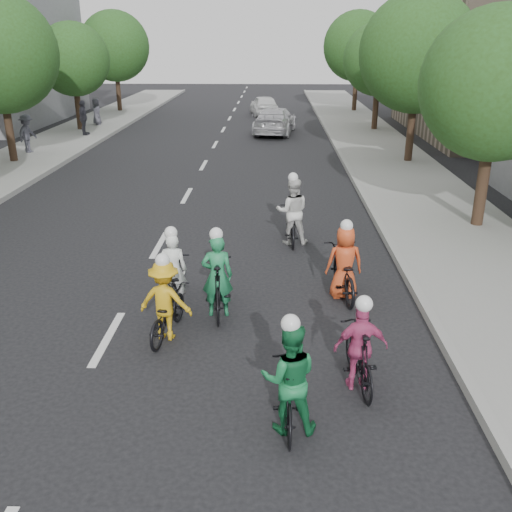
{
  "coord_description": "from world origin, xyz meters",
  "views": [
    {
      "loc": [
        2.99,
        -9.06,
        5.14
      ],
      "look_at": [
        2.66,
        1.67,
        1.0
      ],
      "focal_mm": 40.0,
      "sensor_mm": 36.0,
      "label": 1
    }
  ],
  "objects_px": {
    "cyclist_3": "(360,352)",
    "cyclist_6": "(166,307)",
    "cyclist_5": "(344,269)",
    "spectator_2": "(96,111)",
    "cyclist_1": "(174,279)",
    "cyclist_4": "(289,385)",
    "cyclist_2": "(218,283)",
    "cyclist_0": "(292,218)",
    "follow_car_trail": "(264,105)",
    "spectator_1": "(83,118)",
    "follow_car_lead": "(275,121)",
    "spectator_0": "(27,134)"
  },
  "relations": [
    {
      "from": "cyclist_5",
      "to": "spectator_1",
      "type": "relative_size",
      "value": 1.1
    },
    {
      "from": "cyclist_1",
      "to": "cyclist_4",
      "type": "distance_m",
      "value": 4.5
    },
    {
      "from": "cyclist_3",
      "to": "cyclist_6",
      "type": "height_order",
      "value": "cyclist_6"
    },
    {
      "from": "cyclist_0",
      "to": "cyclist_2",
      "type": "distance_m",
      "value": 4.5
    },
    {
      "from": "cyclist_5",
      "to": "cyclist_6",
      "type": "xyz_separation_m",
      "value": [
        -3.4,
        -1.87,
        -0.01
      ]
    },
    {
      "from": "cyclist_0",
      "to": "cyclist_1",
      "type": "distance_m",
      "value": 4.56
    },
    {
      "from": "cyclist_1",
      "to": "cyclist_2",
      "type": "xyz_separation_m",
      "value": [
        0.93,
        -0.4,
        0.1
      ]
    },
    {
      "from": "spectator_0",
      "to": "spectator_2",
      "type": "height_order",
      "value": "spectator_0"
    },
    {
      "from": "cyclist_3",
      "to": "cyclist_4",
      "type": "relative_size",
      "value": 0.97
    },
    {
      "from": "cyclist_4",
      "to": "spectator_1",
      "type": "bearing_deg",
      "value": -67.03
    },
    {
      "from": "cyclist_3",
      "to": "spectator_2",
      "type": "bearing_deg",
      "value": -71.98
    },
    {
      "from": "cyclist_3",
      "to": "follow_car_trail",
      "type": "distance_m",
      "value": 32.94
    },
    {
      "from": "cyclist_5",
      "to": "spectator_2",
      "type": "height_order",
      "value": "cyclist_5"
    },
    {
      "from": "cyclist_2",
      "to": "cyclist_6",
      "type": "relative_size",
      "value": 1.07
    },
    {
      "from": "cyclist_5",
      "to": "cyclist_6",
      "type": "relative_size",
      "value": 1.13
    },
    {
      "from": "cyclist_1",
      "to": "cyclist_2",
      "type": "relative_size",
      "value": 0.93
    },
    {
      "from": "cyclist_3",
      "to": "spectator_0",
      "type": "relative_size",
      "value": 1.01
    },
    {
      "from": "spectator_0",
      "to": "cyclist_5",
      "type": "bearing_deg",
      "value": -125.37
    },
    {
      "from": "cyclist_1",
      "to": "cyclist_6",
      "type": "bearing_deg",
      "value": 87.56
    },
    {
      "from": "cyclist_5",
      "to": "follow_car_trail",
      "type": "height_order",
      "value": "cyclist_5"
    },
    {
      "from": "follow_car_trail",
      "to": "follow_car_lead",
      "type": "bearing_deg",
      "value": 86.6
    },
    {
      "from": "cyclist_1",
      "to": "follow_car_trail",
      "type": "distance_m",
      "value": 30.06
    },
    {
      "from": "cyclist_0",
      "to": "follow_car_lead",
      "type": "distance_m",
      "value": 18.28
    },
    {
      "from": "cyclist_1",
      "to": "cyclist_6",
      "type": "xyz_separation_m",
      "value": [
        0.08,
        -1.38,
        0.05
      ]
    },
    {
      "from": "cyclist_0",
      "to": "follow_car_trail",
      "type": "distance_m",
      "value": 26.25
    },
    {
      "from": "cyclist_2",
      "to": "spectator_0",
      "type": "relative_size",
      "value": 1.11
    },
    {
      "from": "cyclist_2",
      "to": "spectator_1",
      "type": "bearing_deg",
      "value": -70.9
    },
    {
      "from": "follow_car_trail",
      "to": "cyclist_1",
      "type": "bearing_deg",
      "value": 78.69
    },
    {
      "from": "cyclist_2",
      "to": "follow_car_trail",
      "type": "xyz_separation_m",
      "value": [
        0.37,
        30.43,
        0.05
      ]
    },
    {
      "from": "spectator_0",
      "to": "follow_car_trail",
      "type": "bearing_deg",
      "value": -21.8
    },
    {
      "from": "cyclist_2",
      "to": "follow_car_lead",
      "type": "height_order",
      "value": "cyclist_2"
    },
    {
      "from": "cyclist_0",
      "to": "follow_car_trail",
      "type": "bearing_deg",
      "value": -88.11
    },
    {
      "from": "cyclist_6",
      "to": "follow_car_lead",
      "type": "relative_size",
      "value": 0.35
    },
    {
      "from": "cyclist_1",
      "to": "spectator_2",
      "type": "bearing_deg",
      "value": -76.14
    },
    {
      "from": "spectator_1",
      "to": "cyclist_3",
      "type": "bearing_deg",
      "value": -155.3
    },
    {
      "from": "cyclist_2",
      "to": "cyclist_1",
      "type": "bearing_deg",
      "value": -28.22
    },
    {
      "from": "spectator_1",
      "to": "follow_car_trail",
      "type": "bearing_deg",
      "value": -46.76
    },
    {
      "from": "cyclist_0",
      "to": "cyclist_6",
      "type": "height_order",
      "value": "cyclist_0"
    },
    {
      "from": "cyclist_2",
      "to": "cyclist_5",
      "type": "xyz_separation_m",
      "value": [
        2.55,
        0.9,
        -0.04
      ]
    },
    {
      "from": "cyclist_0",
      "to": "cyclist_5",
      "type": "relative_size",
      "value": 0.95
    },
    {
      "from": "cyclist_2",
      "to": "spectator_0",
      "type": "height_order",
      "value": "spectator_0"
    },
    {
      "from": "spectator_0",
      "to": "spectator_2",
      "type": "distance_m",
      "value": 8.96
    },
    {
      "from": "follow_car_lead",
      "to": "cyclist_0",
      "type": "bearing_deg",
      "value": 99.47
    },
    {
      "from": "cyclist_5",
      "to": "spectator_2",
      "type": "relative_size",
      "value": 1.29
    },
    {
      "from": "cyclist_2",
      "to": "cyclist_4",
      "type": "bearing_deg",
      "value": 105.75
    },
    {
      "from": "cyclist_5",
      "to": "spectator_1",
      "type": "bearing_deg",
      "value": -64.89
    },
    {
      "from": "cyclist_5",
      "to": "cyclist_2",
      "type": "bearing_deg",
      "value": 13.94
    },
    {
      "from": "cyclist_1",
      "to": "cyclist_4",
      "type": "relative_size",
      "value": 0.99
    },
    {
      "from": "follow_car_trail",
      "to": "spectator_0",
      "type": "relative_size",
      "value": 2.39
    },
    {
      "from": "follow_car_lead",
      "to": "follow_car_trail",
      "type": "height_order",
      "value": "follow_car_lead"
    }
  ]
}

